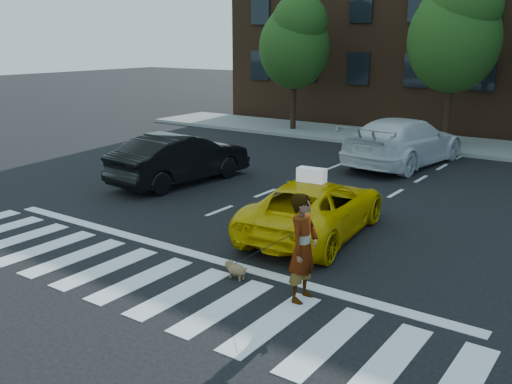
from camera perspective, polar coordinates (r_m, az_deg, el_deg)
ground at (r=11.25m, az=-11.38°, el=-8.61°), size 120.00×120.00×0.00m
crosswalk at (r=11.25m, az=-11.38°, el=-8.59°), size 13.00×2.40×0.01m
stop_line at (r=12.31m, az=-5.99°, el=-6.24°), size 12.00×0.30×0.01m
sidewalk_far at (r=26.03m, az=17.61°, el=4.69°), size 30.00×4.00×0.15m
building at (r=32.93m, az=22.66°, el=16.68°), size 26.00×10.00×12.00m
tree_left at (r=28.07m, az=3.92°, el=15.03°), size 3.39×3.38×6.50m
tree_mid at (r=25.02m, az=19.33°, el=15.18°), size 3.69×3.69×7.10m
taxi at (r=13.38m, az=5.92°, el=-1.53°), size 2.68×4.93×1.31m
black_sedan at (r=18.28m, az=-7.58°, el=3.38°), size 2.14×4.95×1.58m
white_suv at (r=21.38m, az=14.58°, el=4.91°), size 3.06×6.16×1.72m
woman at (r=9.92m, az=4.75°, el=-5.60°), size 0.50×0.73×1.94m
dog at (r=11.05m, az=-2.10°, el=-7.69°), size 0.57×0.26×0.32m
taxi_sign at (r=13.00m, az=5.59°, el=1.71°), size 0.68×0.35×0.32m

